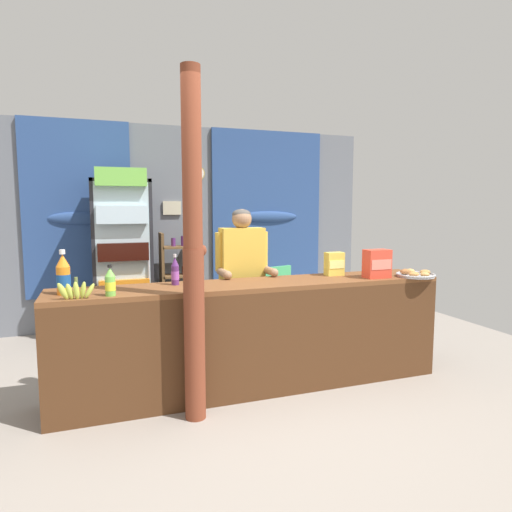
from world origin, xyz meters
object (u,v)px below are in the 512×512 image
at_px(timber_post, 193,256).
at_px(snack_box_crackers, 377,264).
at_px(plastic_lawn_chair, 270,295).
at_px(soda_bottle_water, 380,264).
at_px(stall_counter, 260,326).
at_px(shopkeeper, 242,269).
at_px(soda_bottle_lime_soda, 110,283).
at_px(soda_bottle_orange_soda, 63,276).
at_px(banana_bunch, 76,291).
at_px(snack_box_instant_noodle, 334,264).
at_px(pastry_tray, 416,274).
at_px(soda_bottle_grape_soda, 175,272).
at_px(bottle_shelf_rack, 179,278).
at_px(drink_fridge, 122,248).

height_order(timber_post, snack_box_crackers, timber_post).
relative_size(plastic_lawn_chair, soda_bottle_water, 3.75).
distance_m(stall_counter, shopkeeper, 0.74).
height_order(stall_counter, soda_bottle_lime_soda, soda_bottle_lime_soda).
distance_m(soda_bottle_lime_soda, snack_box_crackers, 2.33).
xyz_separation_m(shopkeeper, soda_bottle_orange_soda, (-1.56, -0.52, 0.09)).
height_order(soda_bottle_lime_soda, banana_bunch, soda_bottle_lime_soda).
xyz_separation_m(snack_box_instant_noodle, pastry_tray, (0.68, -0.33, -0.09)).
relative_size(snack_box_crackers, banana_bunch, 0.96).
distance_m(soda_bottle_lime_soda, snack_box_instant_noodle, 2.05).
bearing_deg(soda_bottle_water, timber_post, -167.36).
distance_m(soda_bottle_grape_soda, soda_bottle_lime_soda, 0.60).
distance_m(bottle_shelf_rack, soda_bottle_water, 2.68).
distance_m(plastic_lawn_chair, soda_bottle_water, 1.67).
xyz_separation_m(bottle_shelf_rack, shopkeeper, (0.33, -1.66, 0.33)).
xyz_separation_m(soda_bottle_water, snack_box_instant_noodle, (-0.44, 0.09, 0.01)).
height_order(timber_post, plastic_lawn_chair, timber_post).
xyz_separation_m(plastic_lawn_chair, soda_bottle_orange_soda, (-2.25, -1.53, 0.58)).
bearing_deg(soda_bottle_orange_soda, soda_bottle_water, 1.06).
relative_size(timber_post, snack_box_instant_noodle, 11.64).
height_order(snack_box_crackers, banana_bunch, snack_box_crackers).
distance_m(stall_counter, plastic_lawn_chair, 1.79).
relative_size(bottle_shelf_rack, soda_bottle_lime_soda, 5.40).
xyz_separation_m(shopkeeper, banana_bunch, (-1.46, -0.72, 0.01)).
height_order(timber_post, soda_bottle_orange_soda, timber_post).
distance_m(plastic_lawn_chair, soda_bottle_grape_soda, 2.06).
bearing_deg(pastry_tray, timber_post, -174.84).
bearing_deg(shopkeeper, drink_fridge, 127.16).
bearing_deg(shopkeeper, pastry_tray, -25.33).
height_order(stall_counter, timber_post, timber_post).
bearing_deg(soda_bottle_lime_soda, plastic_lawn_chair, 41.45).
bearing_deg(snack_box_instant_noodle, pastry_tray, -25.88).
xyz_separation_m(timber_post, soda_bottle_grape_soda, (-0.05, 0.51, -0.18)).
height_order(snack_box_crackers, pastry_tray, snack_box_crackers).
bearing_deg(snack_box_crackers, pastry_tray, -10.39).
relative_size(stall_counter, snack_box_instant_noodle, 15.33).
bearing_deg(banana_bunch, stall_counter, 4.34).
xyz_separation_m(snack_box_crackers, banana_bunch, (-2.56, -0.09, -0.07)).
xyz_separation_m(drink_fridge, soda_bottle_orange_soda, (-0.51, -1.90, -0.02)).
bearing_deg(plastic_lawn_chair, bottle_shelf_rack, 147.70).
bearing_deg(drink_fridge, soda_bottle_orange_soda, -104.93).
distance_m(shopkeeper, soda_bottle_water, 1.33).
bearing_deg(drink_fridge, soda_bottle_lime_soda, -95.02).
height_order(snack_box_instant_noodle, banana_bunch, snack_box_instant_noodle).
bearing_deg(soda_bottle_water, soda_bottle_lime_soda, -174.92).
height_order(soda_bottle_grape_soda, pastry_tray, soda_bottle_grape_soda).
distance_m(stall_counter, soda_bottle_lime_soda, 1.28).
bearing_deg(shopkeeper, soda_bottle_grape_soda, -151.50).
height_order(timber_post, snack_box_instant_noodle, timber_post).
bearing_deg(drink_fridge, plastic_lawn_chair, -11.99).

